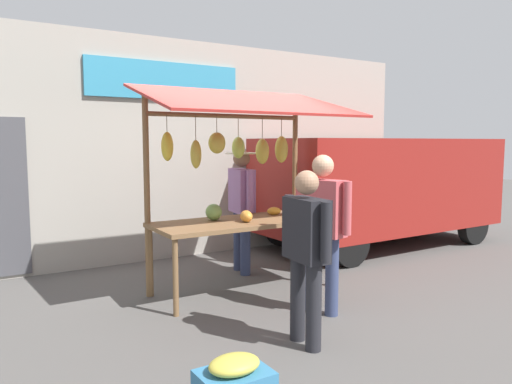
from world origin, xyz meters
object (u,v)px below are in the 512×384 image
object	(u,v)px
shopper_with_ponytail	(322,222)
parked_van	(374,183)
shopper_in_grey_tee	(306,246)
vendor_with_sunhat	(242,200)
market_stall	(241,165)

from	to	relation	value
shopper_with_ponytail	parked_van	size ratio (longest dim) A/B	0.38
shopper_with_ponytail	parked_van	world-z (taller)	parked_van
shopper_in_grey_tee	shopper_with_ponytail	bearing A→B (deg)	-43.92
vendor_with_sunhat	shopper_in_grey_tee	world-z (taller)	vendor_with_sunhat
vendor_with_sunhat	parked_van	distance (m)	2.85
parked_van	shopper_with_ponytail	bearing A→B (deg)	35.51
shopper_with_ponytail	market_stall	bearing A→B (deg)	3.34
market_stall	shopper_with_ponytail	size ratio (longest dim) A/B	1.48
market_stall	shopper_with_ponytail	bearing A→B (deg)	106.50
parked_van	vendor_with_sunhat	bearing A→B (deg)	5.17
vendor_with_sunhat	shopper_with_ponytail	bearing A→B (deg)	7.42
shopper_in_grey_tee	parked_van	world-z (taller)	parked_van
shopper_in_grey_tee	market_stall	bearing A→B (deg)	-6.49
shopper_with_ponytail	vendor_with_sunhat	bearing A→B (deg)	-15.27
market_stall	shopper_with_ponytail	distance (m)	1.31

